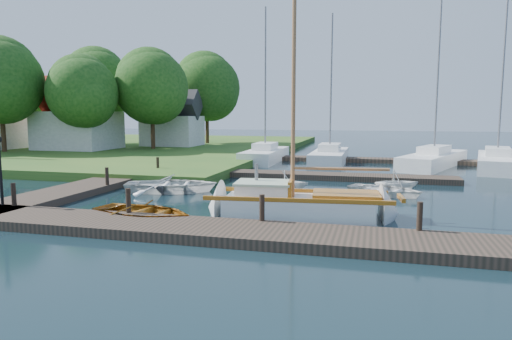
% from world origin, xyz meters
% --- Properties ---
extents(ground, '(160.00, 160.00, 0.00)m').
position_xyz_m(ground, '(0.00, 0.00, 0.00)').
color(ground, black).
rests_on(ground, ground).
extents(near_dock, '(18.00, 2.20, 0.30)m').
position_xyz_m(near_dock, '(0.00, -6.00, 0.15)').
color(near_dock, '#2E281E').
rests_on(near_dock, ground).
extents(left_dock, '(2.20, 18.00, 0.30)m').
position_xyz_m(left_dock, '(-8.00, 2.00, 0.15)').
color(left_dock, '#2E281E').
rests_on(left_dock, ground).
extents(far_dock, '(14.00, 1.60, 0.30)m').
position_xyz_m(far_dock, '(2.00, 6.50, 0.15)').
color(far_dock, '#2E281E').
rests_on(far_dock, ground).
extents(pontoon, '(30.00, 1.60, 0.30)m').
position_xyz_m(pontoon, '(10.00, 16.00, 0.15)').
color(pontoon, '#2E281E').
rests_on(pontoon, ground).
extents(shore, '(50.00, 40.00, 0.50)m').
position_xyz_m(shore, '(-28.00, 22.00, 0.25)').
color(shore, '#2E5A1F').
rests_on(shore, ground).
extents(mooring_post_0, '(0.16, 0.16, 0.80)m').
position_xyz_m(mooring_post_0, '(-7.50, -5.00, 0.70)').
color(mooring_post_0, black).
rests_on(mooring_post_0, near_dock).
extents(mooring_post_1, '(0.16, 0.16, 0.80)m').
position_xyz_m(mooring_post_1, '(-3.00, -5.00, 0.70)').
color(mooring_post_1, black).
rests_on(mooring_post_1, near_dock).
extents(mooring_post_2, '(0.16, 0.16, 0.80)m').
position_xyz_m(mooring_post_2, '(1.50, -5.00, 0.70)').
color(mooring_post_2, black).
rests_on(mooring_post_2, near_dock).
extents(mooring_post_3, '(0.16, 0.16, 0.80)m').
position_xyz_m(mooring_post_3, '(6.00, -5.00, 0.70)').
color(mooring_post_3, black).
rests_on(mooring_post_3, near_dock).
extents(mooring_post_4, '(0.16, 0.16, 0.80)m').
position_xyz_m(mooring_post_4, '(-7.00, 0.00, 0.70)').
color(mooring_post_4, black).
rests_on(mooring_post_4, left_dock).
extents(mooring_post_5, '(0.16, 0.16, 0.80)m').
position_xyz_m(mooring_post_5, '(-7.00, 5.00, 0.70)').
color(mooring_post_5, black).
rests_on(mooring_post_5, left_dock).
extents(lamp_post, '(0.24, 0.24, 2.44)m').
position_xyz_m(lamp_post, '(-8.00, -5.00, 1.87)').
color(lamp_post, black).
rests_on(lamp_post, near_dock).
extents(sailboat, '(7.32, 2.69, 9.83)m').
position_xyz_m(sailboat, '(2.42, -2.85, 0.34)').
color(sailboat, white).
rests_on(sailboat, ground).
extents(dinghy, '(3.98, 3.15, 0.74)m').
position_xyz_m(dinghy, '(-2.64, -4.70, 0.37)').
color(dinghy, '#9C530F').
rests_on(dinghy, ground).
extents(tender_a, '(4.77, 3.99, 0.85)m').
position_xyz_m(tender_a, '(-4.11, 0.61, 0.42)').
color(tender_a, white).
rests_on(tender_a, ground).
extents(tender_b, '(2.06, 1.79, 1.06)m').
position_xyz_m(tender_b, '(0.88, 2.10, 0.53)').
color(tender_b, white).
rests_on(tender_b, ground).
extents(tender_c, '(3.89, 3.42, 0.67)m').
position_xyz_m(tender_c, '(5.21, 2.15, 0.33)').
color(tender_c, white).
rests_on(tender_c, ground).
extents(tender_d, '(2.50, 2.34, 1.07)m').
position_xyz_m(tender_d, '(5.74, 3.27, 0.54)').
color(tender_d, white).
rests_on(tender_d, ground).
extents(marina_boat_0, '(2.24, 7.46, 11.04)m').
position_xyz_m(marina_boat_0, '(-3.07, 14.35, 0.57)').
color(marina_boat_0, white).
rests_on(marina_boat_0, ground).
extents(marina_boat_1, '(2.24, 7.92, 10.37)m').
position_xyz_m(marina_boat_1, '(1.62, 14.51, 0.57)').
color(marina_boat_1, white).
rests_on(marina_boat_1, ground).
extents(marina_boat_3, '(5.43, 9.28, 11.65)m').
position_xyz_m(marina_boat_3, '(8.54, 14.05, 0.57)').
color(marina_boat_3, white).
rests_on(marina_boat_3, ground).
extents(marina_boat_4, '(3.88, 8.91, 10.90)m').
position_xyz_m(marina_boat_4, '(12.25, 13.56, 0.57)').
color(marina_boat_4, white).
rests_on(marina_boat_4, ground).
extents(house_a, '(6.30, 5.00, 6.29)m').
position_xyz_m(house_a, '(-20.00, 16.00, 2.96)').
color(house_a, beige).
rests_on(house_a, shore).
extents(house_c, '(5.25, 4.00, 5.28)m').
position_xyz_m(house_c, '(-14.00, 22.00, 2.58)').
color(house_c, beige).
rests_on(house_c, shore).
extents(tree_1, '(6.70, 6.70, 9.20)m').
position_xyz_m(tree_1, '(-24.00, 12.05, 6.09)').
color(tree_1, '#332114').
rests_on(tree_1, shore).
extents(tree_2, '(5.83, 5.75, 7.82)m').
position_xyz_m(tree_2, '(-18.00, 14.05, 5.25)').
color(tree_2, '#332114').
rests_on(tree_2, shore).
extents(tree_3, '(6.41, 6.38, 8.74)m').
position_xyz_m(tree_3, '(-14.00, 18.05, 5.81)').
color(tree_3, '#332114').
rests_on(tree_3, shore).
extents(tree_4, '(7.01, 7.01, 9.66)m').
position_xyz_m(tree_4, '(-22.00, 22.05, 6.37)').
color(tree_4, '#332114').
rests_on(tree_4, shore).
extents(tree_5, '(6.00, 5.94, 8.10)m').
position_xyz_m(tree_5, '(-30.00, 20.05, 5.42)').
color(tree_5, '#332114').
rests_on(tree_5, shore).
extents(tree_7, '(6.83, 6.83, 9.38)m').
position_xyz_m(tree_7, '(-12.00, 26.05, 6.20)').
color(tree_7, '#332114').
rests_on(tree_7, shore).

